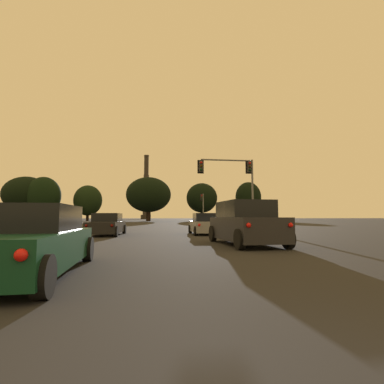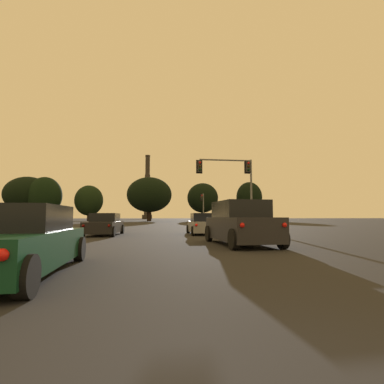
% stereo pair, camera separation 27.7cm
% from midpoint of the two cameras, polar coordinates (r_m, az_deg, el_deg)
% --- Properties ---
extents(sedan_left_lane_front, '(2.18, 4.77, 1.43)m').
position_cam_midpoint_polar(sedan_left_lane_front, '(20.42, -16.27, -6.03)').
color(sedan_left_lane_front, black).
rests_on(sedan_left_lane_front, ground_plane).
extents(hatchback_right_lane_front, '(1.99, 4.14, 1.44)m').
position_cam_midpoint_polar(hatchback_right_lane_front, '(20.54, 2.14, -6.22)').
color(hatchback_right_lane_front, gray).
rests_on(hatchback_right_lane_front, ground_plane).
extents(suv_right_lane_second, '(2.29, 4.97, 1.86)m').
position_cam_midpoint_polar(suv_right_lane_second, '(13.04, 9.46, -5.94)').
color(suv_right_lane_second, '#232328').
rests_on(suv_right_lane_second, ground_plane).
extents(sedan_left_lane_third, '(2.14, 4.76, 1.43)m').
position_cam_midpoint_polar(sedan_left_lane_third, '(7.07, -29.78, -8.25)').
color(sedan_left_lane_third, '#0F3823').
rests_on(sedan_left_lane_third, ground_plane).
extents(traffic_light_far_right, '(0.78, 0.50, 5.40)m').
position_cam_midpoint_polar(traffic_light_far_right, '(53.90, 1.86, -2.27)').
color(traffic_light_far_right, slate).
rests_on(traffic_light_far_right, ground_plane).
extents(traffic_light_overhead_right, '(5.33, 0.50, 6.51)m').
position_cam_midpoint_polar(traffic_light_overhead_right, '(27.88, 7.90, 3.07)').
color(traffic_light_overhead_right, slate).
rests_on(traffic_light_overhead_right, ground_plane).
extents(smokestack, '(5.84, 5.84, 38.01)m').
position_cam_midpoint_polar(smokestack, '(178.50, -8.79, -0.35)').
color(smokestack, '#2B2722').
rests_on(smokestack, ground_plane).
extents(treeline_far_left, '(12.92, 11.63, 12.75)m').
position_cam_midpoint_polar(treeline_far_left, '(87.54, -8.36, -0.51)').
color(treeline_far_left, black).
rests_on(treeline_far_left, ground_plane).
extents(treeline_right_mid, '(8.67, 7.80, 13.00)m').
position_cam_midpoint_polar(treeline_right_mid, '(102.69, 10.60, -1.01)').
color(treeline_right_mid, black).
rests_on(treeline_right_mid, ground_plane).
extents(treeline_far_right, '(9.66, 8.69, 12.91)m').
position_cam_midpoint_polar(treeline_far_right, '(97.16, -26.51, -0.66)').
color(treeline_far_right, black).
rests_on(treeline_far_right, ground_plane).
extents(treeline_left_mid, '(13.59, 12.23, 13.19)m').
position_cam_midpoint_polar(treeline_left_mid, '(101.40, -29.04, -0.41)').
color(treeline_left_mid, black).
rests_on(treeline_left_mid, ground_plane).
extents(treeline_center_left, '(8.53, 7.67, 10.96)m').
position_cam_midpoint_polar(treeline_center_left, '(97.45, -19.29, -1.53)').
color(treeline_center_left, black).
rests_on(treeline_center_left, ground_plane).
extents(treeline_center_right, '(10.15, 9.13, 12.34)m').
position_cam_midpoint_polar(treeline_center_right, '(98.37, 1.81, -1.14)').
color(treeline_center_right, black).
rests_on(treeline_center_right, ground_plane).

